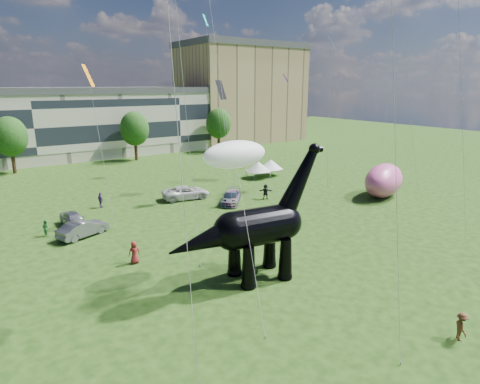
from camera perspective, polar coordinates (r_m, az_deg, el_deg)
ground at (r=29.13m, az=8.83°, el=-13.04°), size 220.00×220.00×0.00m
terrace_row at (r=81.36m, az=-27.76°, el=7.98°), size 78.00×11.00×12.00m
apartment_block at (r=101.61m, az=0.13°, el=13.59°), size 28.00×18.00×22.00m
tree_mid_left at (r=72.00m, az=-29.98°, el=7.23°), size 5.20×5.20×9.44m
tree_mid_right at (r=76.33m, az=-14.80°, el=9.06°), size 5.20×5.20×9.44m
tree_far_right at (r=84.18m, az=-3.08°, el=10.05°), size 5.20×5.20×9.44m
dinosaur_sculpture at (r=28.38m, az=1.93°, el=-5.37°), size 12.16×3.86×9.89m
car_silver at (r=43.07m, az=-22.60°, el=-3.60°), size 2.20×4.35×1.42m
car_grey at (r=39.84m, az=-21.42°, el=-4.85°), size 5.01×3.24×1.56m
car_white at (r=49.60m, az=-7.68°, el=-0.06°), size 6.12×3.57×1.60m
car_dark at (r=47.35m, az=-1.30°, el=-0.77°), size 4.71×5.03×1.42m
gazebo_near at (r=59.98m, az=2.60°, el=3.64°), size 4.17×4.17×2.52m
gazebo_far at (r=61.96m, az=4.40°, el=3.96°), size 3.89×3.89×2.47m
inflatable_pink at (r=53.20m, az=19.77°, el=1.59°), size 9.11×6.74×4.09m
visitors at (r=38.58m, az=-10.19°, el=-4.51°), size 39.93×37.31×1.87m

